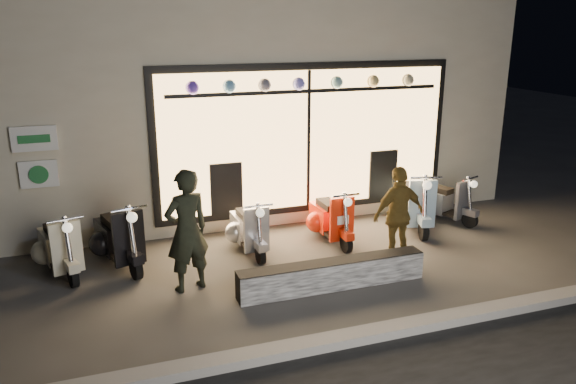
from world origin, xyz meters
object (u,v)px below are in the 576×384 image
object	(u,v)px
graffiti_barrier	(332,274)
woman	(398,214)
scooter_silver	(248,228)
man	(187,231)
scooter_red	(329,218)

from	to	relation	value
graffiti_barrier	woman	bearing A→B (deg)	23.09
graffiti_barrier	scooter_silver	distance (m)	1.89
man	scooter_silver	bearing A→B (deg)	-152.58
scooter_red	woman	distance (m)	1.39
graffiti_barrier	woman	world-z (taller)	woman
graffiti_barrier	scooter_red	distance (m)	1.89
woman	scooter_silver	bearing A→B (deg)	-35.98
scooter_silver	woman	world-z (taller)	woman
woman	graffiti_barrier	bearing A→B (deg)	17.14
graffiti_barrier	woman	size ratio (longest dim) A/B	1.80
scooter_silver	woman	size ratio (longest dim) A/B	0.83
scooter_silver	scooter_red	size ratio (longest dim) A/B	0.97
scooter_silver	woman	bearing A→B (deg)	-31.87
scooter_silver	woman	distance (m)	2.39
scooter_silver	scooter_red	xyz separation A→B (m)	(1.42, 0.00, 0.01)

